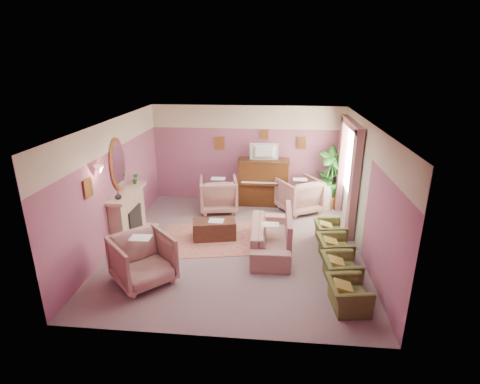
# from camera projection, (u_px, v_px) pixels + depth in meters

# --- Properties ---
(floor) EXTENTS (5.50, 6.00, 0.01)m
(floor) POSITION_uv_depth(u_px,v_px,m) (237.00, 245.00, 8.57)
(floor) COLOR slate
(floor) RESTS_ON ground
(ceiling) EXTENTS (5.50, 6.00, 0.01)m
(ceiling) POSITION_uv_depth(u_px,v_px,m) (236.00, 123.00, 7.63)
(ceiling) COLOR silver
(ceiling) RESTS_ON wall_back
(wall_back) EXTENTS (5.50, 0.02, 2.80)m
(wall_back) POSITION_uv_depth(u_px,v_px,m) (247.00, 154.00, 10.91)
(wall_back) COLOR #7D4D6A
(wall_back) RESTS_ON floor
(wall_front) EXTENTS (5.50, 0.02, 2.80)m
(wall_front) POSITION_uv_depth(u_px,v_px,m) (214.00, 257.00, 5.29)
(wall_front) COLOR #7D4D6A
(wall_front) RESTS_ON floor
(wall_left) EXTENTS (0.02, 6.00, 2.80)m
(wall_left) POSITION_uv_depth(u_px,v_px,m) (114.00, 184.00, 8.35)
(wall_left) COLOR #7D4D6A
(wall_left) RESTS_ON floor
(wall_right) EXTENTS (0.02, 6.00, 2.80)m
(wall_right) POSITION_uv_depth(u_px,v_px,m) (366.00, 192.00, 7.85)
(wall_right) COLOR #7D4D6A
(wall_right) RESTS_ON floor
(picture_rail_band) EXTENTS (5.50, 0.01, 0.65)m
(picture_rail_band) POSITION_uv_depth(u_px,v_px,m) (247.00, 117.00, 10.54)
(picture_rail_band) COLOR beige
(picture_rail_band) RESTS_ON wall_back
(stripe_panel) EXTENTS (0.01, 3.00, 2.15)m
(stripe_panel) POSITION_uv_depth(u_px,v_px,m) (353.00, 186.00, 9.18)
(stripe_panel) COLOR beige
(stripe_panel) RESTS_ON wall_right
(fireplace_surround) EXTENTS (0.30, 1.40, 1.10)m
(fireplace_surround) POSITION_uv_depth(u_px,v_px,m) (128.00, 216.00, 8.81)
(fireplace_surround) COLOR tan
(fireplace_surround) RESTS_ON floor
(fireplace_inset) EXTENTS (0.18, 0.72, 0.68)m
(fireplace_inset) POSITION_uv_depth(u_px,v_px,m) (133.00, 221.00, 8.85)
(fireplace_inset) COLOR black
(fireplace_inset) RESTS_ON floor
(fire_ember) EXTENTS (0.06, 0.54, 0.10)m
(fire_ember) POSITION_uv_depth(u_px,v_px,m) (135.00, 228.00, 8.91)
(fire_ember) COLOR #FF4D1B
(fire_ember) RESTS_ON floor
(mantel_shelf) EXTENTS (0.40, 1.55, 0.07)m
(mantel_shelf) POSITION_uv_depth(u_px,v_px,m) (127.00, 193.00, 8.61)
(mantel_shelf) COLOR tan
(mantel_shelf) RESTS_ON fireplace_surround
(hearth) EXTENTS (0.55, 1.50, 0.02)m
(hearth) POSITION_uv_depth(u_px,v_px,m) (139.00, 236.00, 8.97)
(hearth) COLOR tan
(hearth) RESTS_ON floor
(mirror_frame) EXTENTS (0.04, 0.72, 1.20)m
(mirror_frame) POSITION_uv_depth(u_px,v_px,m) (118.00, 164.00, 8.40)
(mirror_frame) COLOR #C1833D
(mirror_frame) RESTS_ON wall_left
(mirror_glass) EXTENTS (0.01, 0.60, 1.06)m
(mirror_glass) POSITION_uv_depth(u_px,v_px,m) (119.00, 164.00, 8.39)
(mirror_glass) COLOR white
(mirror_glass) RESTS_ON wall_left
(sconce_shade) EXTENTS (0.20, 0.20, 0.16)m
(sconce_shade) POSITION_uv_depth(u_px,v_px,m) (99.00, 170.00, 7.34)
(sconce_shade) COLOR tan
(sconce_shade) RESTS_ON wall_left
(piano) EXTENTS (1.40, 0.60, 1.30)m
(piano) POSITION_uv_depth(u_px,v_px,m) (263.00, 183.00, 10.82)
(piano) COLOR #44240F
(piano) RESTS_ON floor
(piano_keyshelf) EXTENTS (1.30, 0.12, 0.06)m
(piano_keyshelf) POSITION_uv_depth(u_px,v_px,m) (263.00, 184.00, 10.47)
(piano_keyshelf) COLOR #44240F
(piano_keyshelf) RESTS_ON piano
(piano_keys) EXTENTS (1.20, 0.08, 0.02)m
(piano_keys) POSITION_uv_depth(u_px,v_px,m) (263.00, 183.00, 10.45)
(piano_keys) COLOR white
(piano_keys) RESTS_ON piano
(piano_top) EXTENTS (1.45, 0.65, 0.04)m
(piano_top) POSITION_uv_depth(u_px,v_px,m) (264.00, 160.00, 10.60)
(piano_top) COLOR #44240F
(piano_top) RESTS_ON piano
(television) EXTENTS (0.80, 0.12, 0.48)m
(television) POSITION_uv_depth(u_px,v_px,m) (264.00, 151.00, 10.45)
(television) COLOR black
(television) RESTS_ON piano
(print_back_left) EXTENTS (0.30, 0.03, 0.38)m
(print_back_left) POSITION_uv_depth(u_px,v_px,m) (220.00, 143.00, 10.84)
(print_back_left) COLOR #C1833D
(print_back_left) RESTS_ON wall_back
(print_back_right) EXTENTS (0.26, 0.03, 0.34)m
(print_back_right) POSITION_uv_depth(u_px,v_px,m) (301.00, 143.00, 10.61)
(print_back_right) COLOR #C1833D
(print_back_right) RESTS_ON wall_back
(print_back_mid) EXTENTS (0.22, 0.03, 0.26)m
(print_back_mid) POSITION_uv_depth(u_px,v_px,m) (265.00, 134.00, 10.63)
(print_back_mid) COLOR #C1833D
(print_back_mid) RESTS_ON wall_back
(print_left_wall) EXTENTS (0.03, 0.28, 0.36)m
(print_left_wall) POSITION_uv_depth(u_px,v_px,m) (88.00, 188.00, 7.11)
(print_left_wall) COLOR #C1833D
(print_left_wall) RESTS_ON wall_left
(window_blind) EXTENTS (0.03, 1.40, 1.80)m
(window_blind) POSITION_uv_depth(u_px,v_px,m) (352.00, 159.00, 9.21)
(window_blind) COLOR beige
(window_blind) RESTS_ON wall_right
(curtain_left) EXTENTS (0.16, 0.34, 2.60)m
(curtain_left) POSITION_uv_depth(u_px,v_px,m) (354.00, 186.00, 8.49)
(curtain_left) COLOR #9B5F64
(curtain_left) RESTS_ON floor
(curtain_right) EXTENTS (0.16, 0.34, 2.60)m
(curtain_right) POSITION_uv_depth(u_px,v_px,m) (341.00, 165.00, 10.21)
(curtain_right) COLOR #9B5F64
(curtain_right) RESTS_ON floor
(pelmet) EXTENTS (0.16, 2.20, 0.16)m
(pelmet) POSITION_uv_depth(u_px,v_px,m) (352.00, 124.00, 8.92)
(pelmet) COLOR #9B5F64
(pelmet) RESTS_ON wall_right
(mantel_plant) EXTENTS (0.16, 0.16, 0.28)m
(mantel_plant) POSITION_uv_depth(u_px,v_px,m) (135.00, 179.00, 9.07)
(mantel_plant) COLOR #236721
(mantel_plant) RESTS_ON mantel_shelf
(mantel_vase) EXTENTS (0.16, 0.16, 0.16)m
(mantel_vase) POSITION_uv_depth(u_px,v_px,m) (118.00, 196.00, 8.11)
(mantel_vase) COLOR beige
(mantel_vase) RESTS_ON mantel_shelf
(area_rug) EXTENTS (2.80, 2.25, 0.01)m
(area_rug) POSITION_uv_depth(u_px,v_px,m) (216.00, 238.00, 8.90)
(area_rug) COLOR #AB6356
(area_rug) RESTS_ON floor
(coffee_table) EXTENTS (1.08, 0.70, 0.45)m
(coffee_table) POSITION_uv_depth(u_px,v_px,m) (214.00, 229.00, 8.84)
(coffee_table) COLOR #442619
(coffee_table) RESTS_ON floor
(table_paper) EXTENTS (0.35, 0.28, 0.01)m
(table_paper) POSITION_uv_depth(u_px,v_px,m) (216.00, 221.00, 8.76)
(table_paper) COLOR silver
(table_paper) RESTS_ON coffee_table
(sofa) EXTENTS (0.70, 2.11, 0.85)m
(sofa) POSITION_uv_depth(u_px,v_px,m) (270.00, 232.00, 8.26)
(sofa) COLOR #A5786F
(sofa) RESTS_ON floor
(sofa_throw) EXTENTS (0.11, 1.60, 0.59)m
(sofa_throw) POSITION_uv_depth(u_px,v_px,m) (289.00, 225.00, 8.16)
(sofa_throw) COLOR #9B5F64
(sofa_throw) RESTS_ON sofa
(floral_armchair_left) EXTENTS (1.00, 1.00, 1.05)m
(floral_armchair_left) POSITION_uv_depth(u_px,v_px,m) (218.00, 193.00, 10.39)
(floral_armchair_left) COLOR #A5786F
(floral_armchair_left) RESTS_ON floor
(floral_armchair_right) EXTENTS (1.00, 1.00, 1.05)m
(floral_armchair_right) POSITION_uv_depth(u_px,v_px,m) (299.00, 193.00, 10.32)
(floral_armchair_right) COLOR #A5786F
(floral_armchair_right) RESTS_ON floor
(floral_armchair_front) EXTENTS (1.00, 1.00, 1.05)m
(floral_armchair_front) POSITION_uv_depth(u_px,v_px,m) (142.00, 257.00, 7.02)
(floral_armchair_front) COLOR #A5786F
(floral_armchair_front) RESTS_ON floor
(olive_chair_a) EXTENTS (0.54, 0.76, 0.66)m
(olive_chair_a) POSITION_uv_depth(u_px,v_px,m) (348.00, 291.00, 6.34)
(olive_chair_a) COLOR #505627
(olive_chair_a) RESTS_ON floor
(olive_chair_b) EXTENTS (0.54, 0.76, 0.66)m
(olive_chair_b) POSITION_uv_depth(u_px,v_px,m) (341.00, 266.00, 7.11)
(olive_chair_b) COLOR #505627
(olive_chair_b) RESTS_ON floor
(olive_chair_c) EXTENTS (0.54, 0.76, 0.66)m
(olive_chair_c) POSITION_uv_depth(u_px,v_px,m) (334.00, 245.00, 7.87)
(olive_chair_c) COLOR #505627
(olive_chair_c) RESTS_ON floor
(olive_chair_d) EXTENTS (0.54, 0.76, 0.66)m
(olive_chair_d) POSITION_uv_depth(u_px,v_px,m) (329.00, 229.00, 8.64)
(olive_chair_d) COLOR #505627
(olive_chair_d) RESTS_ON floor
(side_table) EXTENTS (0.52, 0.52, 0.70)m
(side_table) POSITION_uv_depth(u_px,v_px,m) (323.00, 196.00, 10.65)
(side_table) COLOR white
(side_table) RESTS_ON floor
(side_plant_big) EXTENTS (0.30, 0.30, 0.34)m
(side_plant_big) POSITION_uv_depth(u_px,v_px,m) (325.00, 178.00, 10.47)
(side_plant_big) COLOR #236721
(side_plant_big) RESTS_ON side_table
(side_plant_small) EXTENTS (0.16, 0.16, 0.28)m
(side_plant_small) POSITION_uv_depth(u_px,v_px,m) (329.00, 181.00, 10.38)
(side_plant_small) COLOR #236721
(side_plant_small) RESTS_ON side_table
(palm_pot) EXTENTS (0.34, 0.34, 0.34)m
(palm_pot) POSITION_uv_depth(u_px,v_px,m) (329.00, 202.00, 10.69)
(palm_pot) COLOR #A25F2E
(palm_pot) RESTS_ON floor
(palm_plant) EXTENTS (0.76, 0.76, 1.44)m
(palm_plant) POSITION_uv_depth(u_px,v_px,m) (332.00, 172.00, 10.39)
(palm_plant) COLOR #236721
(palm_plant) RESTS_ON palm_pot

